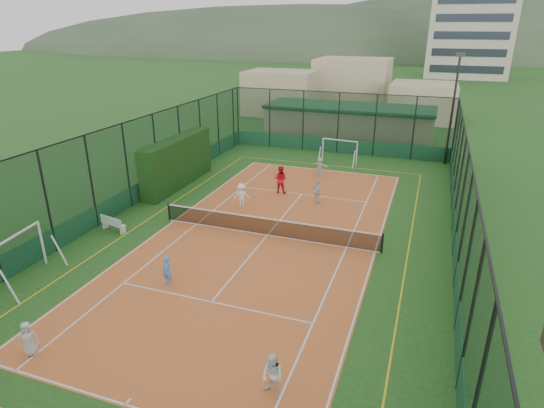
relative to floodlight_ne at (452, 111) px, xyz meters
The scene contains 19 objects.
ground 19.15m from the floodlight_ne, 117.39° to the right, with size 300.00×300.00×0.00m, color #1D531C.
court_slab 19.14m from the floodlight_ne, 117.39° to the right, with size 11.17×23.97×0.01m, color #C7612C.
tennis_net 19.04m from the floodlight_ne, 117.39° to the right, with size 11.67×0.12×1.06m, color black, non-canonical shape.
perimeter_fence 18.77m from the floodlight_ne, 117.39° to the right, with size 18.12×34.12×5.00m, color black, non-canonical shape.
floodlight_ne is the anchor object (origin of this frame).
clubhouse 10.47m from the floodlight_ne, 147.88° to the left, with size 15.20×7.20×3.15m, color tan, non-canonical shape.
distant_hills 133.74m from the floodlight_ne, 93.69° to the left, with size 200.00×60.00×24.00m, color #384C33, non-canonical shape.
hedge_left 20.47m from the floodlight_ne, 146.32° to the right, with size 1.10×7.34×3.21m, color black.
white_bench 25.21m from the floodlight_ne, 131.11° to the right, with size 1.57×0.43×0.88m, color white, non-canonical shape.
futsal_goal_near 29.72m from the floodlight_ne, 124.95° to the right, with size 0.92×3.18×2.05m, color white, non-canonical shape.
futsal_goal_far 8.81m from the floodlight_ne, 161.94° to the right, with size 2.83×0.82×1.83m, color white, non-canonical shape.
child_near_left 30.75m from the floodlight_ne, 114.87° to the right, with size 0.61×0.39×1.24m, color silver.
child_near_mid 25.19m from the floodlight_ne, 115.84° to the right, with size 0.48×0.31×1.31m, color #5091E4.
child_near_right 27.35m from the floodlight_ne, 100.05° to the right, with size 0.69×0.54×1.43m, color white.
child_far_left 17.95m from the floodlight_ne, 130.15° to the right, with size 0.95×0.55×1.47m, color white.
child_far_right 13.92m from the floodlight_ne, 122.71° to the right, with size 0.85×0.36×1.46m, color silver.
child_far_back 10.99m from the floodlight_ne, 144.36° to the right, with size 1.25×0.40×1.34m, color white.
coach 14.74m from the floodlight_ne, 134.04° to the right, with size 0.87×0.67×1.78m, color red.
tennis_balls 17.46m from the floodlight_ne, 117.34° to the right, with size 4.99×1.11×0.07m.
Camera 1 is at (7.31, -19.86, 10.22)m, focal length 30.00 mm.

